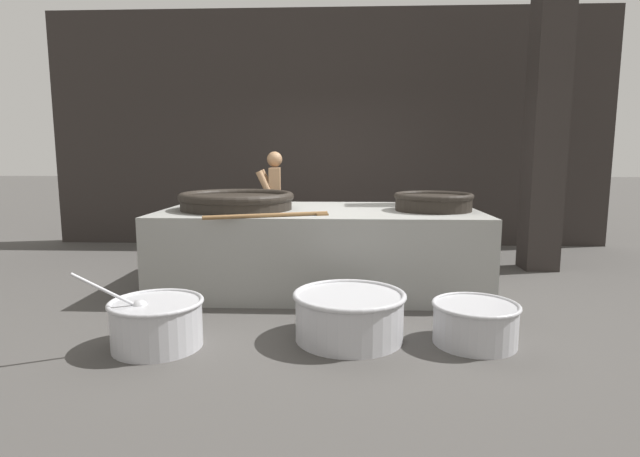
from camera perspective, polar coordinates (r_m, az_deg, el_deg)
The scene contains 11 objects.
ground_plane at distance 5.73m, azimuth -0.00°, elevation -6.55°, with size 60.00×60.00×0.00m, color #474442.
back_wall at distance 8.36m, azimuth 0.89°, elevation 11.20°, with size 9.11×0.24×3.78m, color #2D2826.
support_pillar at distance 7.04m, azimuth 24.44°, elevation 11.00°, with size 0.42×0.42×3.78m, color #2D2826.
hearth_platform at distance 5.64m, azimuth -0.00°, elevation -2.22°, with size 3.47×1.77×0.88m.
giant_wok_near at distance 5.61m, azimuth -9.50°, elevation 3.20°, with size 1.27×1.27×0.19m.
giant_wok_far at distance 5.55m, azimuth 12.82°, elevation 3.08°, with size 0.85×0.85×0.19m.
stirring_paddle at distance 4.85m, azimuth -5.37°, elevation 1.52°, with size 1.17×0.52×0.04m.
cook at distance 7.00m, azimuth -5.22°, elevation 3.01°, with size 0.38×0.57×1.53m.
prep_bowl_vegetables at distance 4.11m, azimuth -18.16°, elevation -10.03°, with size 0.85×0.72×0.66m.
prep_bowl_meat at distance 4.17m, azimuth 17.31°, elevation -10.10°, with size 0.68×0.68×0.33m.
prep_bowl_extra at distance 4.08m, azimuth 3.36°, elevation -9.65°, with size 0.91×0.91×0.39m.
Camera 1 is at (0.25, -5.54, 1.47)m, focal length 28.00 mm.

